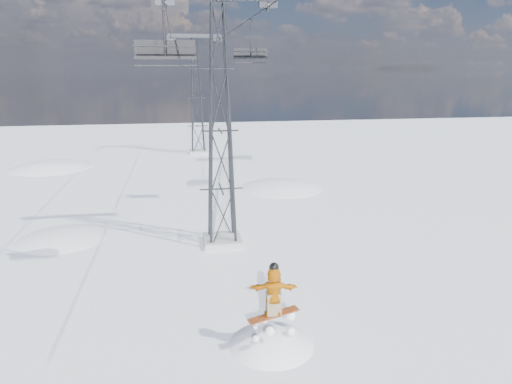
% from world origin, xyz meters
% --- Properties ---
extents(ground, '(120.00, 120.00, 0.00)m').
position_xyz_m(ground, '(0.00, 0.00, 0.00)').
color(ground, white).
rests_on(ground, ground).
extents(snow_terrain, '(39.00, 37.00, 22.00)m').
position_xyz_m(snow_terrain, '(-4.77, 21.24, -9.59)').
color(snow_terrain, white).
rests_on(snow_terrain, ground).
extents(lift_tower_near, '(5.20, 1.80, 11.43)m').
position_xyz_m(lift_tower_near, '(0.80, 8.00, 5.47)').
color(lift_tower_near, '#999999').
rests_on(lift_tower_near, ground).
extents(lift_tower_far, '(5.20, 1.80, 11.43)m').
position_xyz_m(lift_tower_far, '(0.80, 33.00, 5.47)').
color(lift_tower_far, '#999999').
rests_on(lift_tower_far, ground).
extents(haul_cables, '(4.46, 51.00, 0.06)m').
position_xyz_m(haul_cables, '(0.80, 19.50, 10.85)').
color(haul_cables, black).
rests_on(haul_cables, ground).
extents(lift_chair_near, '(2.05, 0.59, 2.54)m').
position_xyz_m(lift_chair_near, '(-1.40, 3.54, 8.82)').
color(lift_chair_near, black).
rests_on(lift_chair_near, ground).
extents(lift_chair_mid, '(1.87, 0.54, 2.32)m').
position_xyz_m(lift_chair_mid, '(3.00, 12.84, 9.00)').
color(lift_chair_mid, black).
rests_on(lift_chair_mid, ground).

